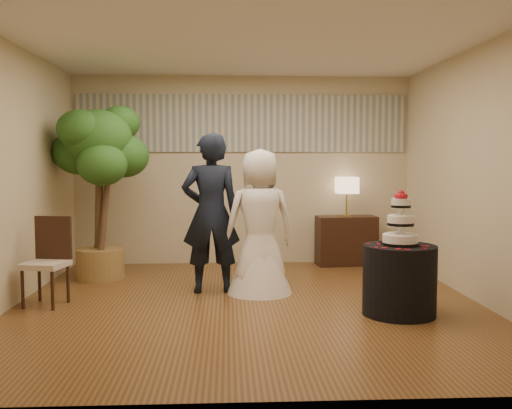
{
  "coord_description": "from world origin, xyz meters",
  "views": [
    {
      "loc": [
        -0.22,
        -6.05,
        1.55
      ],
      "look_at": [
        0.1,
        0.4,
        1.05
      ],
      "focal_mm": 40.0,
      "sensor_mm": 36.0,
      "label": 1
    }
  ],
  "objects": [
    {
      "name": "side_chair",
      "position": [
        -2.17,
        0.05,
        0.47
      ],
      "size": [
        0.52,
        0.53,
        0.95
      ],
      "primitive_type": null,
      "rotation": [
        0.0,
        0.0,
        -0.21
      ],
      "color": "black",
      "rests_on": "floor"
    },
    {
      "name": "wall_back",
      "position": [
        0.0,
        2.5,
        1.4
      ],
      "size": [
        5.0,
        0.06,
        2.8
      ],
      "primitive_type": "cube",
      "color": "beige",
      "rests_on": "ground"
    },
    {
      "name": "mural_border",
      "position": [
        0.0,
        2.48,
        2.1
      ],
      "size": [
        4.9,
        0.02,
        0.85
      ],
      "primitive_type": "cube",
      "color": "#A1A494",
      "rests_on": "wall_back"
    },
    {
      "name": "wedding_cake",
      "position": [
        1.5,
        -0.49,
        0.98
      ],
      "size": [
        0.36,
        0.36,
        0.55
      ],
      "primitive_type": null,
      "color": "white",
      "rests_on": "cake_table"
    },
    {
      "name": "wall_right",
      "position": [
        2.5,
        0.0,
        1.4
      ],
      "size": [
        0.06,
        5.0,
        2.8
      ],
      "primitive_type": "cube",
      "color": "beige",
      "rests_on": "ground"
    },
    {
      "name": "ceiling",
      "position": [
        0.0,
        0.0,
        2.8
      ],
      "size": [
        5.0,
        5.0,
        0.0
      ],
      "primitive_type": "cube",
      "color": "white",
      "rests_on": "wall_back"
    },
    {
      "name": "wall_left",
      "position": [
        -2.5,
        0.0,
        1.4
      ],
      "size": [
        0.06,
        5.0,
        2.8
      ],
      "primitive_type": "cube",
      "color": "beige",
      "rests_on": "ground"
    },
    {
      "name": "ficus_tree",
      "position": [
        -1.89,
        1.43,
        1.16
      ],
      "size": [
        1.53,
        1.53,
        2.33
      ],
      "primitive_type": null,
      "rotation": [
        0.0,
        0.0,
        -2.56
      ],
      "color": "#295D1E",
      "rests_on": "floor"
    },
    {
      "name": "bride",
      "position": [
        0.15,
        0.53,
        0.84
      ],
      "size": [
        0.97,
        0.92,
        1.68
      ],
      "primitive_type": "imported",
      "rotation": [
        0.0,
        0.0,
        3.36
      ],
      "color": "white",
      "rests_on": "floor"
    },
    {
      "name": "floor",
      "position": [
        0.0,
        0.0,
        0.0
      ],
      "size": [
        5.0,
        5.0,
        0.0
      ],
      "primitive_type": "cube",
      "color": "brown",
      "rests_on": "ground"
    },
    {
      "name": "cake_table",
      "position": [
        1.5,
        -0.49,
        0.35
      ],
      "size": [
        0.94,
        0.94,
        0.7
      ],
      "primitive_type": "cylinder",
      "rotation": [
        0.0,
        0.0,
        0.37
      ],
      "color": "black",
      "rests_on": "floor"
    },
    {
      "name": "console",
      "position": [
        1.53,
        2.26,
        0.36
      ],
      "size": [
        0.9,
        0.45,
        0.73
      ],
      "primitive_type": "cube",
      "rotation": [
        0.0,
        0.0,
        0.08
      ],
      "color": "black",
      "rests_on": "floor"
    },
    {
      "name": "groom",
      "position": [
        -0.42,
        0.6,
        0.93
      ],
      "size": [
        0.71,
        0.49,
        1.87
      ],
      "primitive_type": "imported",
      "rotation": [
        0.0,
        0.0,
        3.21
      ],
      "color": "black",
      "rests_on": "floor"
    },
    {
      "name": "wall_front",
      "position": [
        0.0,
        -2.5,
        1.4
      ],
      "size": [
        5.0,
        0.06,
        2.8
      ],
      "primitive_type": "cube",
      "color": "beige",
      "rests_on": "ground"
    },
    {
      "name": "table_lamp",
      "position": [
        1.53,
        2.26,
        1.02
      ],
      "size": [
        0.3,
        0.3,
        0.58
      ],
      "primitive_type": null,
      "color": "beige",
      "rests_on": "console"
    }
  ]
}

